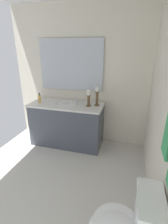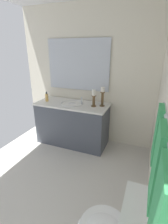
{
  "view_description": "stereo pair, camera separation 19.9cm",
  "coord_description": "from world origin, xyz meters",
  "px_view_note": "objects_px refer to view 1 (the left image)",
  "views": [
    {
      "loc": [
        1.59,
        0.93,
        1.72
      ],
      "look_at": [
        -0.24,
        0.41,
        1.0
      ],
      "focal_mm": 26.77,
      "sensor_mm": 36.0,
      "label": 1
    },
    {
      "loc": [
        1.52,
        1.12,
        1.72
      ],
      "look_at": [
        -0.24,
        0.41,
        1.0
      ],
      "focal_mm": 26.77,
      "sensor_mm": 36.0,
      "label": 2
    }
  ],
  "objects_px": {
    "soap_bottle": "(40,99)",
    "sink_basin": "(66,106)",
    "mirror": "(71,65)",
    "candle_holder_short": "(89,97)",
    "vanity_cabinet": "(67,124)",
    "candle_holder_tall": "(97,96)"
  },
  "relations": [
    {
      "from": "soap_bottle",
      "to": "sink_basin",
      "type": "bearing_deg",
      "value": 95.76
    },
    {
      "from": "mirror",
      "to": "candle_holder_short",
      "type": "distance_m",
      "value": 0.71
    },
    {
      "from": "mirror",
      "to": "soap_bottle",
      "type": "bearing_deg",
      "value": -56.39
    },
    {
      "from": "vanity_cabinet",
      "to": "candle_holder_short",
      "type": "distance_m",
      "value": 0.69
    },
    {
      "from": "mirror",
      "to": "soap_bottle",
      "type": "relative_size",
      "value": 6.61
    },
    {
      "from": "sink_basin",
      "to": "soap_bottle",
      "type": "height_order",
      "value": "soap_bottle"
    },
    {
      "from": "vanity_cabinet",
      "to": "candle_holder_tall",
      "type": "relative_size",
      "value": 4.05
    },
    {
      "from": "sink_basin",
      "to": "vanity_cabinet",
      "type": "bearing_deg",
      "value": -90.0
    },
    {
      "from": "vanity_cabinet",
      "to": "mirror",
      "type": "relative_size",
      "value": 1.12
    },
    {
      "from": "vanity_cabinet",
      "to": "soap_bottle",
      "type": "bearing_deg",
      "value": -84.23
    },
    {
      "from": "sink_basin",
      "to": "candle_holder_tall",
      "type": "xyz_separation_m",
      "value": [
        -0.07,
        0.54,
        0.21
      ]
    },
    {
      "from": "vanity_cabinet",
      "to": "candle_holder_short",
      "type": "height_order",
      "value": "candle_holder_short"
    },
    {
      "from": "sink_basin",
      "to": "soap_bottle",
      "type": "distance_m",
      "value": 0.51
    },
    {
      "from": "vanity_cabinet",
      "to": "soap_bottle",
      "type": "relative_size",
      "value": 7.38
    },
    {
      "from": "vanity_cabinet",
      "to": "mirror",
      "type": "distance_m",
      "value": 1.08
    },
    {
      "from": "sink_basin",
      "to": "candle_holder_tall",
      "type": "distance_m",
      "value": 0.59
    },
    {
      "from": "candle_holder_tall",
      "to": "soap_bottle",
      "type": "height_order",
      "value": "candle_holder_tall"
    },
    {
      "from": "vanity_cabinet",
      "to": "sink_basin",
      "type": "height_order",
      "value": "sink_basin"
    },
    {
      "from": "vanity_cabinet",
      "to": "candle_holder_tall",
      "type": "xyz_separation_m",
      "value": [
        -0.07,
        0.54,
        0.57
      ]
    },
    {
      "from": "soap_bottle",
      "to": "candle_holder_tall",
      "type": "bearing_deg",
      "value": 96.35
    },
    {
      "from": "sink_basin",
      "to": "mirror",
      "type": "height_order",
      "value": "mirror"
    },
    {
      "from": "sink_basin",
      "to": "candle_holder_short",
      "type": "bearing_deg",
      "value": 89.41
    }
  ]
}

